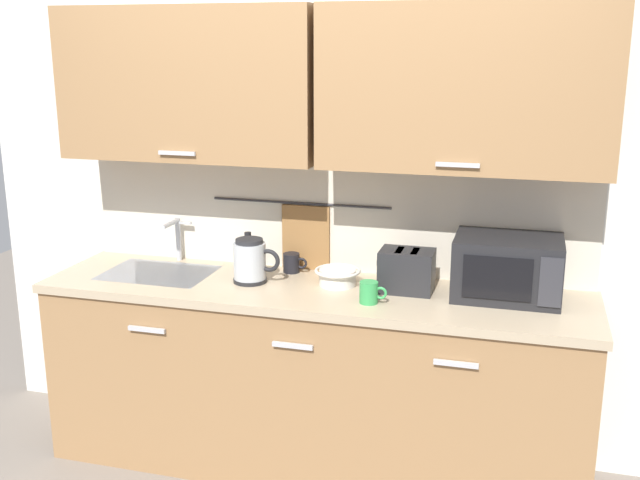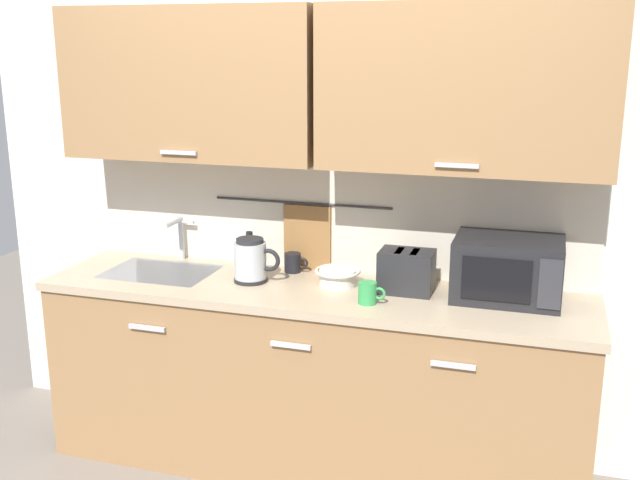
# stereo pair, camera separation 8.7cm
# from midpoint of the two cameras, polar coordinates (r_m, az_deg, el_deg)

# --- Properties ---
(counter_unit) EXTENTS (2.53, 0.64, 0.90)m
(counter_unit) POSITION_cam_midpoint_polar(r_m,az_deg,el_deg) (3.60, -1.38, -10.34)
(counter_unit) COLOR #997047
(counter_unit) RESTS_ON ground
(back_wall_assembly) EXTENTS (3.70, 0.41, 2.50)m
(back_wall_assembly) POSITION_cam_midpoint_polar(r_m,az_deg,el_deg) (3.52, -0.21, 7.20)
(back_wall_assembly) COLOR silver
(back_wall_assembly) RESTS_ON ground
(sink_faucet) EXTENTS (0.09, 0.17, 0.22)m
(sink_faucet) POSITION_cam_midpoint_polar(r_m,az_deg,el_deg) (3.89, -11.49, 0.45)
(sink_faucet) COLOR #B2B5BA
(sink_faucet) RESTS_ON counter_unit
(microwave) EXTENTS (0.46, 0.35, 0.27)m
(microwave) POSITION_cam_midpoint_polar(r_m,az_deg,el_deg) (3.36, 13.35, -2.05)
(microwave) COLOR black
(microwave) RESTS_ON counter_unit
(electric_kettle) EXTENTS (0.23, 0.16, 0.21)m
(electric_kettle) POSITION_cam_midpoint_polar(r_m,az_deg,el_deg) (3.51, -6.00, -1.62)
(electric_kettle) COLOR black
(electric_kettle) RESTS_ON counter_unit
(dish_soap_bottle) EXTENTS (0.06, 0.06, 0.20)m
(dish_soap_bottle) POSITION_cam_midpoint_polar(r_m,az_deg,el_deg) (3.68, -6.15, -1.07)
(dish_soap_bottle) COLOR #3F8CD8
(dish_soap_bottle) RESTS_ON counter_unit
(mug_near_sink) EXTENTS (0.12, 0.08, 0.09)m
(mug_near_sink) POSITION_cam_midpoint_polar(r_m,az_deg,el_deg) (3.66, -2.82, -1.75)
(mug_near_sink) COLOR black
(mug_near_sink) RESTS_ON counter_unit
(mixing_bowl) EXTENTS (0.21, 0.21, 0.08)m
(mixing_bowl) POSITION_cam_midpoint_polar(r_m,az_deg,el_deg) (3.46, 0.63, -2.75)
(mixing_bowl) COLOR silver
(mixing_bowl) RESTS_ON counter_unit
(toaster) EXTENTS (0.26, 0.17, 0.19)m
(toaster) POSITION_cam_midpoint_polar(r_m,az_deg,el_deg) (3.38, 5.88, -2.33)
(toaster) COLOR #232326
(toaster) RESTS_ON counter_unit
(mug_by_kettle) EXTENTS (0.12, 0.08, 0.09)m
(mug_by_kettle) POSITION_cam_midpoint_polar(r_m,az_deg,el_deg) (3.23, 3.01, -4.01)
(mug_by_kettle) COLOR green
(mug_by_kettle) RESTS_ON counter_unit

